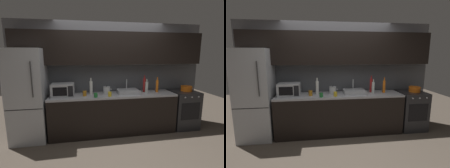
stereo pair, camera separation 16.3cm
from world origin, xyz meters
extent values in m
plane|color=#4C4238|center=(0.00, 0.00, 0.00)|extent=(10.00, 10.00, 0.00)
cube|color=slate|center=(0.00, 1.30, 1.25)|extent=(4.51, 0.10, 2.50)
cube|color=#4C4F54|center=(0.00, 1.25, 1.20)|extent=(4.51, 0.01, 0.60)
cube|color=black|center=(0.00, 1.08, 1.90)|extent=(4.15, 0.34, 0.70)
cube|color=black|center=(0.00, 0.90, 0.43)|extent=(2.77, 0.60, 0.86)
cube|color=#9E9EA3|center=(0.00, 0.90, 0.88)|extent=(2.77, 0.60, 0.04)
cube|color=#ADAFB5|center=(-1.76, 0.90, 0.94)|extent=(0.68, 0.66, 1.89)
cube|color=black|center=(-1.76, 0.57, 0.75)|extent=(0.67, 0.00, 0.01)
cylinder|color=#333333|center=(-1.58, 0.55, 1.32)|extent=(0.02, 0.02, 0.66)
cube|color=#232326|center=(1.72, 0.90, 0.45)|extent=(0.60, 0.60, 0.90)
cube|color=black|center=(1.72, 0.60, 0.50)|extent=(0.45, 0.01, 0.40)
cylinder|color=#B2B2B7|center=(1.56, 0.59, 0.83)|extent=(0.03, 0.02, 0.03)
cylinder|color=#B2B2B7|center=(1.72, 0.59, 0.83)|extent=(0.03, 0.02, 0.03)
cylinder|color=#B2B2B7|center=(1.89, 0.59, 0.83)|extent=(0.03, 0.02, 0.03)
cube|color=#A8AAAF|center=(-1.08, 0.92, 1.04)|extent=(0.46, 0.34, 0.27)
cube|color=black|center=(-1.13, 0.75, 1.04)|extent=(0.28, 0.01, 0.18)
cube|color=black|center=(-0.92, 0.75, 1.04)|extent=(0.10, 0.01, 0.22)
cube|color=#ADAFB5|center=(0.34, 0.93, 0.94)|extent=(0.48, 0.38, 0.08)
cylinder|color=silver|center=(0.34, 1.06, 1.09)|extent=(0.02, 0.02, 0.22)
cylinder|color=#B7BABF|center=(-0.15, 0.94, 0.98)|extent=(0.16, 0.16, 0.17)
sphere|color=black|center=(-0.15, 0.94, 1.08)|extent=(0.02, 0.02, 0.02)
cone|color=#B7BABF|center=(-0.05, 0.94, 1.02)|extent=(0.03, 0.03, 0.05)
cylinder|color=#A82323|center=(0.76, 1.01, 1.06)|extent=(0.07, 0.07, 0.32)
cylinder|color=#A82323|center=(0.76, 1.01, 1.25)|extent=(0.03, 0.03, 0.07)
cylinder|color=silver|center=(-0.49, 0.98, 1.05)|extent=(0.07, 0.07, 0.29)
cylinder|color=silver|center=(-0.49, 0.98, 1.23)|extent=(0.03, 0.03, 0.07)
cylinder|color=orange|center=(1.03, 0.92, 1.04)|extent=(0.06, 0.06, 0.28)
cylinder|color=orange|center=(1.03, 0.92, 1.22)|extent=(0.02, 0.02, 0.07)
cylinder|color=silver|center=(0.76, 0.87, 1.03)|extent=(0.06, 0.06, 0.26)
cylinder|color=silver|center=(0.76, 0.87, 1.19)|extent=(0.02, 0.02, 0.07)
cylinder|color=#B27019|center=(-0.64, 0.84, 0.95)|extent=(0.08, 0.08, 0.11)
cylinder|color=#1E6B2D|center=(-0.41, 0.69, 0.94)|extent=(0.08, 0.08, 0.09)
cylinder|color=gold|center=(-0.12, 0.72, 0.95)|extent=(0.08, 0.08, 0.10)
cylinder|color=orange|center=(1.78, 0.90, 0.95)|extent=(0.25, 0.25, 0.10)
cylinder|color=orange|center=(1.78, 0.90, 1.01)|extent=(0.26, 0.26, 0.02)
camera|label=1|loc=(-0.65, -2.57, 1.77)|focal=26.18mm
camera|label=2|loc=(-0.49, -2.59, 1.77)|focal=26.18mm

